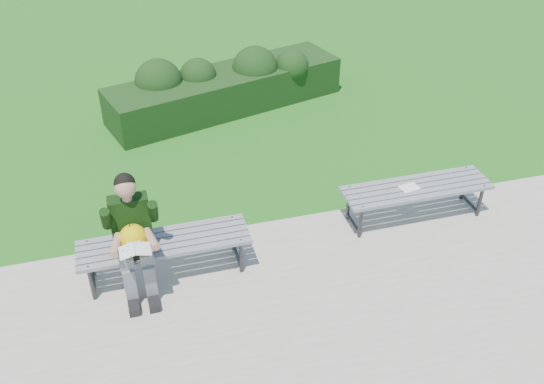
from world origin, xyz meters
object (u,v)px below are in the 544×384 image
(paper_sheet, at_px, (409,187))
(hedge, at_px, (224,85))
(bench_right, at_px, (416,190))
(bench_left, at_px, (164,245))
(seated_boy, at_px, (133,233))

(paper_sheet, bearing_deg, hedge, 112.54)
(hedge, xyz_separation_m, bench_right, (1.59, -3.60, 0.02))
(bench_left, bearing_deg, bench_right, 4.05)
(bench_left, height_order, paper_sheet, bench_left)
(bench_right, xyz_separation_m, paper_sheet, (-0.10, -0.00, 0.06))
(seated_boy, bearing_deg, paper_sheet, 5.54)
(hedge, distance_m, bench_left, 4.07)
(bench_left, distance_m, paper_sheet, 2.94)
(bench_right, bearing_deg, hedge, 113.89)
(paper_sheet, bearing_deg, bench_right, 0.00)
(hedge, relative_size, bench_right, 2.20)
(seated_boy, xyz_separation_m, paper_sheet, (3.23, 0.31, -0.24))
(bench_left, bearing_deg, hedge, 69.35)
(hedge, height_order, bench_left, hedge)
(bench_left, xyz_separation_m, paper_sheet, (2.93, 0.21, 0.06))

